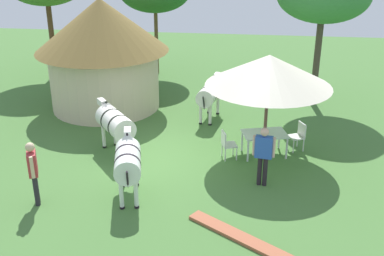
% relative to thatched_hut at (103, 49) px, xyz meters
% --- Properties ---
extents(ground_plane, '(36.00, 36.00, 0.00)m').
position_rel_thatched_hut_xyz_m(ground_plane, '(2.68, -4.28, -2.30)').
color(ground_plane, '#447134').
extents(thatched_hut, '(4.99, 4.99, 4.19)m').
position_rel_thatched_hut_xyz_m(thatched_hut, '(0.00, 0.00, 0.00)').
color(thatched_hut, beige).
rests_on(thatched_hut, ground_plane).
extents(shade_umbrella, '(3.75, 3.75, 3.21)m').
position_rel_thatched_hut_xyz_m(shade_umbrella, '(6.07, -3.57, 0.44)').
color(shade_umbrella, brown).
rests_on(shade_umbrella, ground_plane).
extents(patio_dining_table, '(1.51, 1.18, 0.74)m').
position_rel_thatched_hut_xyz_m(patio_dining_table, '(6.07, -3.57, -1.64)').
color(patio_dining_table, silver).
rests_on(patio_dining_table, ground_plane).
extents(patio_chair_west_end, '(0.57, 0.58, 0.90)m').
position_rel_thatched_hut_xyz_m(patio_chair_west_end, '(7.15, -3.05, -1.78)').
color(patio_chair_west_end, silver).
rests_on(patio_chair_west_end, ground_plane).
extents(patio_chair_east_end, '(0.54, 0.55, 0.90)m').
position_rel_thatched_hut_xyz_m(patio_chair_east_end, '(4.93, -3.95, -1.78)').
color(patio_chair_east_end, white).
rests_on(patio_chair_east_end, ground_plane).
extents(guest_beside_umbrella, '(0.61, 0.28, 1.72)m').
position_rel_thatched_hut_xyz_m(guest_beside_umbrella, '(5.98, -5.45, -1.26)').
color(guest_beside_umbrella, black).
rests_on(guest_beside_umbrella, ground_plane).
extents(standing_watcher, '(0.39, 0.58, 1.74)m').
position_rel_thatched_hut_xyz_m(standing_watcher, '(0.20, -7.10, -1.25)').
color(standing_watcher, '#252129').
rests_on(standing_watcher, ground_plane).
extents(zebra_nearest_camera, '(1.60, 1.89, 1.56)m').
position_rel_thatched_hut_xyz_m(zebra_nearest_camera, '(1.45, -3.96, -1.28)').
color(zebra_nearest_camera, silver).
rests_on(zebra_nearest_camera, ground_plane).
extents(zebra_by_umbrella, '(0.99, 2.14, 1.59)m').
position_rel_thatched_hut_xyz_m(zebra_by_umbrella, '(2.47, -6.43, -1.25)').
color(zebra_by_umbrella, silver).
rests_on(zebra_by_umbrella, ground_plane).
extents(zebra_toward_hut, '(0.90, 2.16, 1.53)m').
position_rel_thatched_hut_xyz_m(zebra_toward_hut, '(4.14, -0.75, -1.31)').
color(zebra_toward_hut, silver).
rests_on(zebra_toward_hut, ground_plane).
extents(brick_patio_kerb, '(2.52, 1.87, 0.08)m').
position_rel_thatched_hut_xyz_m(brick_patio_kerb, '(5.44, -7.97, -2.26)').
color(brick_patio_kerb, '#A75A3C').
rests_on(brick_patio_kerb, ground_plane).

